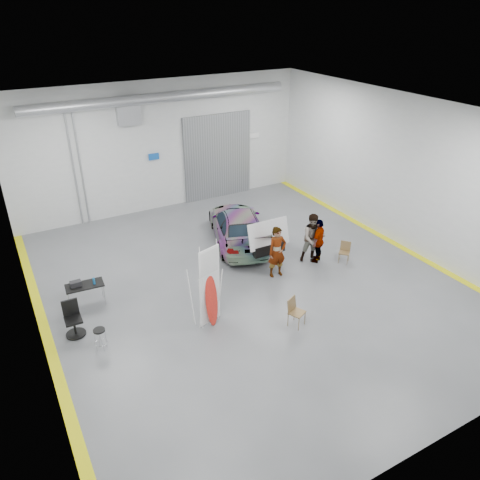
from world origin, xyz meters
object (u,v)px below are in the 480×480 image
person_a (277,252)px  person_c (318,241)px  surfboard_display (209,294)px  office_chair (73,321)px  shop_stool (101,339)px  person_b (313,238)px  work_table (82,285)px  folding_chair_far (344,256)px  sedan_car (238,226)px  folding_chair_near (296,317)px

person_a → person_c: bearing=7.0°
surfboard_display → office_chair: surfboard_display is taller
shop_stool → person_b: bearing=8.3°
shop_stool → work_table: 2.53m
person_a → folding_chair_far: person_a is taller
person_a → surfboard_display: 3.75m
sedan_car → work_table: (-6.67, -1.54, 0.04)m
folding_chair_near → office_chair: size_ratio=0.83×
person_b → work_table: size_ratio=1.56×
shop_stool → sedan_car: bearing=30.8°
person_b → shop_stool: person_b is taller
folding_chair_near → folding_chair_far: size_ratio=1.14×
sedan_car → work_table: sedan_car is taller
surfboard_display → shop_stool: surfboard_display is taller
person_c → work_table: size_ratio=1.42×
folding_chair_far → work_table: work_table is taller
person_a → person_c: person_a is taller
person_a → person_b: bearing=11.7°
person_a → person_b: (1.81, 0.26, 0.00)m
person_b → folding_chair_far: person_b is taller
surfboard_display → folding_chair_far: 6.39m
surfboard_display → folding_chair_near: (2.36, -1.31, -0.87)m
person_a → folding_chair_far: size_ratio=2.38×
shop_stool → surfboard_display: bearing=-8.8°
sedan_car → person_a: (-0.07, -3.05, 0.25)m
shop_stool → office_chair: office_chair is taller
folding_chair_far → shop_stool: folding_chair_far is taller
person_a → sedan_car: bearing=92.3°
surfboard_display → person_c: bearing=-0.6°
folding_chair_far → work_table: (-9.40, 1.96, 0.51)m
folding_chair_near → person_c: bearing=19.2°
person_c → folding_chair_near: (-3.04, -2.92, -0.60)m
person_b → folding_chair_far: size_ratio=2.39×
work_table → sedan_car: bearing=13.0°
person_b → surfboard_display: surfboard_display is taller
sedan_car → person_c: 3.49m
folding_chair_near → shop_stool: (-5.61, 1.82, 0.06)m
shop_stool → folding_chair_near: bearing=-17.9°
surfboard_display → work_table: surfboard_display is taller
person_b → office_chair: size_ratio=1.74×
person_b → person_a: bearing=-154.2°
surfboard_display → work_table: 4.37m
person_a → office_chair: person_a is taller
sedan_car → person_a: 3.06m
person_c → folding_chair_far: bearing=113.5°
shop_stool → office_chair: size_ratio=0.63×
surfboard_display → work_table: bearing=119.4°
person_a → shop_stool: size_ratio=2.76×
sedan_car → person_a: size_ratio=2.56×
person_a → person_b: person_b is taller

